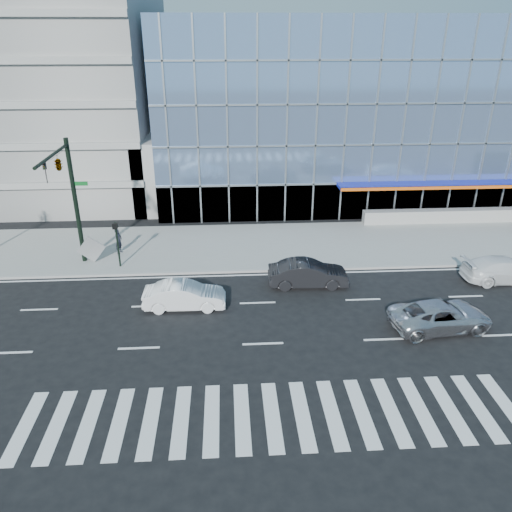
# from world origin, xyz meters

# --- Properties ---
(ground) EXTENTS (160.00, 160.00, 0.00)m
(ground) POSITION_xyz_m (0.00, 0.00, 0.00)
(ground) COLOR black
(ground) RESTS_ON ground
(sidewalk) EXTENTS (120.00, 8.00, 0.15)m
(sidewalk) POSITION_xyz_m (0.00, 8.00, 0.07)
(sidewalk) COLOR gray
(sidewalk) RESTS_ON ground
(theatre_building) EXTENTS (42.00, 26.00, 15.00)m
(theatre_building) POSITION_xyz_m (14.00, 26.00, 7.50)
(theatre_building) COLOR #7797C7
(theatre_building) RESTS_ON ground
(parking_garage) EXTENTS (24.00, 24.00, 20.00)m
(parking_garage) POSITION_xyz_m (-20.00, 26.00, 10.00)
(parking_garage) COLOR gray
(parking_garage) RESTS_ON ground
(ramp_block) EXTENTS (6.00, 8.00, 6.00)m
(ramp_block) POSITION_xyz_m (-6.00, 18.00, 3.00)
(ramp_block) COLOR gray
(ramp_block) RESTS_ON ground
(traffic_signal) EXTENTS (1.14, 5.74, 8.00)m
(traffic_signal) POSITION_xyz_m (-11.00, 4.57, 6.16)
(traffic_signal) COLOR black
(traffic_signal) RESTS_ON sidewalk
(ped_signal_post) EXTENTS (0.30, 0.33, 3.00)m
(ped_signal_post) POSITION_xyz_m (-8.50, 4.94, 2.14)
(ped_signal_post) COLOR black
(ped_signal_post) RESTS_ON sidewalk
(silver_suv) EXTENTS (5.42, 2.96, 1.44)m
(silver_suv) POSITION_xyz_m (9.12, -3.16, 0.72)
(silver_suv) COLOR silver
(silver_suv) RESTS_ON ground
(white_suv) EXTENTS (5.14, 2.12, 1.49)m
(white_suv) POSITION_xyz_m (15.12, 1.80, 0.74)
(white_suv) COLOR white
(white_suv) RESTS_ON ground
(white_sedan) EXTENTS (4.48, 1.61, 1.47)m
(white_sedan) POSITION_xyz_m (-4.03, -0.23, 0.74)
(white_sedan) COLOR white
(white_sedan) RESTS_ON ground
(dark_sedan) EXTENTS (4.75, 1.76, 1.55)m
(dark_sedan) POSITION_xyz_m (3.12, 1.91, 0.78)
(dark_sedan) COLOR black
(dark_sedan) RESTS_ON ground
(pedestrian) EXTENTS (0.62, 0.74, 1.72)m
(pedestrian) POSITION_xyz_m (-8.92, 7.10, 1.01)
(pedestrian) COLOR black
(pedestrian) RESTS_ON sidewalk
(tilted_panel) EXTENTS (1.82, 0.27, 1.83)m
(tilted_panel) POSITION_xyz_m (-10.39, 5.72, 1.06)
(tilted_panel) COLOR gray
(tilted_panel) RESTS_ON sidewalk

